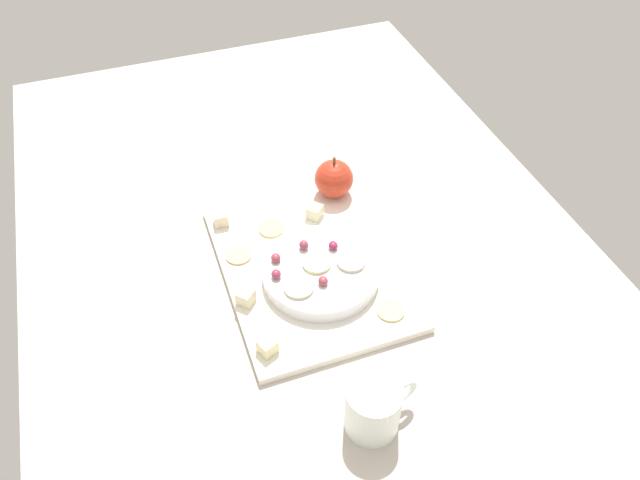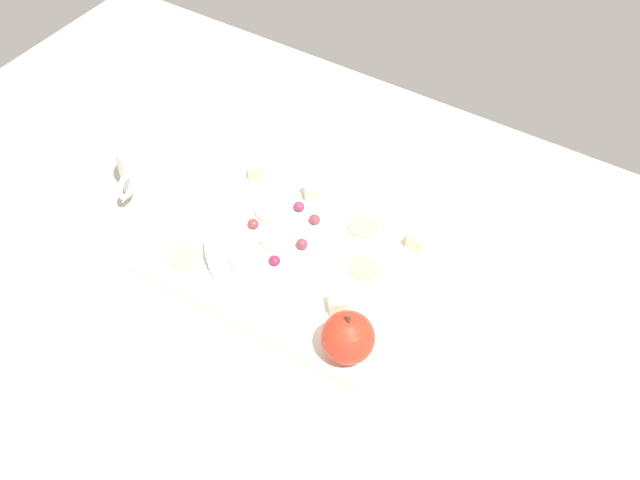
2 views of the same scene
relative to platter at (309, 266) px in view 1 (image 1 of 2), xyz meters
The scene contains 21 objects.
table 3.31cm from the platter, 48.65° to the right, with size 143.60×90.25×4.20cm, color #BEB4A9.
platter is the anchor object (origin of this frame).
serving_dish 3.89cm from the platter, 166.13° to the right, with size 17.93×17.93×2.37cm, color white.
apple_whole 17.60cm from the platter, 33.69° to the right, with size 6.68×6.68×6.68cm, color red.
apple_stem 18.89cm from the platter, 33.69° to the right, with size 0.50×0.50×1.20cm, color brown.
cheese_cube_0 10.81cm from the platter, 24.25° to the right, with size 2.32×2.32×2.32cm, color beige.
cheese_cube_1 12.17cm from the platter, 110.36° to the left, with size 2.32×2.32×2.32cm, color beige.
cheese_cube_2 17.33cm from the platter, 39.02° to the left, with size 2.32×2.32×2.32cm, color beige.
cheese_cube_3 17.45cm from the platter, 141.96° to the left, with size 2.32×2.32×2.32cm, color beige.
cracker_0 9.92cm from the platter, 20.04° to the left, with size 4.22×4.22×0.40cm, color #DFC583.
cracker_1 11.34cm from the platter, 62.15° to the left, with size 4.22×4.22×0.40cm, color #D7B886.
cracker_2 15.42cm from the platter, 147.74° to the right, with size 4.22×4.22×0.40cm, color #D1C389.
grape_0 7.62cm from the platter, behind, with size 1.60×1.44×1.31cm, color #933C41.
grape_1 4.09cm from the platter, 14.84° to the left, with size 1.60×1.44×1.51cm, color #903A49.
grape_2 7.85cm from the platter, 116.69° to the left, with size 1.60×1.44×1.41cm, color #91334F.
grape_3 5.39cm from the platter, 95.44° to the right, with size 1.60×1.44×1.29cm, color #96274C.
grape_4 6.43cm from the platter, 88.82° to the left, with size 1.60×1.44×1.34cm, color #993B48.
apple_slice_0 7.57cm from the platter, 126.65° to the right, with size 4.44×4.44×0.60cm, color beige.
apple_slice_1 7.99cm from the platter, 149.65° to the left, with size 4.44×4.44×0.60cm, color beige.
apple_slice_2 4.27cm from the platter, behind, with size 4.44×4.44×0.60cm, color beige.
cup 28.08cm from the platter, behind, with size 7.02×10.17×7.85cm.
Camera 1 is at (-63.63, 21.78, 77.93)cm, focal length 34.88 mm.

